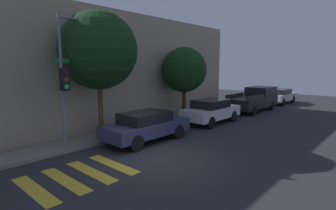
% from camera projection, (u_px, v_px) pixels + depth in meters
% --- Properties ---
extents(ground_plane, '(60.00, 60.00, 0.00)m').
position_uv_depth(ground_plane, '(158.00, 159.00, 10.22)').
color(ground_plane, '#28282D').
extents(sidewalk, '(26.00, 1.61, 0.14)m').
position_uv_depth(sidewalk, '(99.00, 138.00, 12.87)').
color(sidewalk, slate).
rests_on(sidewalk, ground).
extents(building_row, '(26.00, 6.00, 6.70)m').
position_uv_depth(building_row, '(56.00, 70.00, 15.19)').
color(building_row, gray).
rests_on(building_row, ground).
extents(crosswalk, '(3.22, 2.60, 0.00)m').
position_uv_depth(crosswalk, '(78.00, 176.00, 8.61)').
color(crosswalk, gold).
rests_on(crosswalk, ground).
extents(traffic_light_pole, '(2.50, 0.56, 5.66)m').
position_uv_depth(traffic_light_pole, '(73.00, 65.00, 10.81)').
color(traffic_light_pole, slate).
rests_on(traffic_light_pole, ground).
extents(sedan_near_corner, '(4.42, 1.83, 1.43)m').
position_uv_depth(sedan_near_corner, '(146.00, 126.00, 12.52)').
color(sedan_near_corner, '#2D3351').
rests_on(sedan_near_corner, ground).
extents(sedan_middle, '(4.29, 1.86, 1.51)m').
position_uv_depth(sedan_middle, '(211.00, 111.00, 16.65)').
color(sedan_middle, silver).
rests_on(sedan_middle, ground).
extents(pickup_truck, '(5.66, 2.00, 1.88)m').
position_uv_depth(pickup_truck, '(255.00, 99.00, 21.40)').
color(pickup_truck, black).
rests_on(pickup_truck, ground).
extents(sedan_far_end, '(4.66, 1.87, 1.43)m').
position_uv_depth(sedan_far_end, '(279.00, 96.00, 25.59)').
color(sedan_far_end, '#B7BABF').
rests_on(sedan_far_end, ground).
extents(tree_near_corner, '(3.65, 3.65, 6.14)m').
position_uv_depth(tree_near_corner, '(99.00, 51.00, 12.21)').
color(tree_near_corner, '#4C3823').
rests_on(tree_near_corner, ground).
extents(tree_midblock, '(2.93, 2.93, 4.83)m').
position_uv_depth(tree_midblock, '(184.00, 70.00, 17.05)').
color(tree_midblock, '#42301E').
rests_on(tree_midblock, ground).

